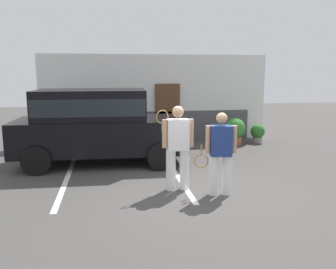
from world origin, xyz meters
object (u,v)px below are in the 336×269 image
object	(u,v)px
tennis_player_woman	(221,153)
potted_plant_secondary	(258,132)
parked_suv	(97,123)
potted_plant_by_porch	(235,130)
tennis_player_man	(178,147)

from	to	relation	value
tennis_player_woman	potted_plant_secondary	size ratio (longest dim) A/B	2.56
parked_suv	tennis_player_woman	size ratio (longest dim) A/B	2.71
tennis_player_woman	potted_plant_secondary	bearing A→B (deg)	-112.55
parked_suv	potted_plant_by_porch	size ratio (longest dim) A/B	4.96
tennis_player_man	potted_plant_by_porch	size ratio (longest dim) A/B	1.94
parked_suv	potted_plant_secondary	bearing A→B (deg)	21.73
parked_suv	tennis_player_man	distance (m)	3.12
parked_suv	potted_plant_by_porch	world-z (taller)	parked_suv
parked_suv	potted_plant_secondary	size ratio (longest dim) A/B	6.94
potted_plant_secondary	potted_plant_by_porch	bearing A→B (deg)	-168.15
parked_suv	potted_plant_by_porch	distance (m)	5.05
potted_plant_by_porch	potted_plant_secondary	distance (m)	0.95
parked_suv	tennis_player_woman	xyz separation A→B (m)	(2.56, -3.02, -0.26)
tennis_player_man	tennis_player_woman	world-z (taller)	tennis_player_man
parked_suv	tennis_player_man	xyz separation A→B (m)	(1.76, -2.57, -0.19)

